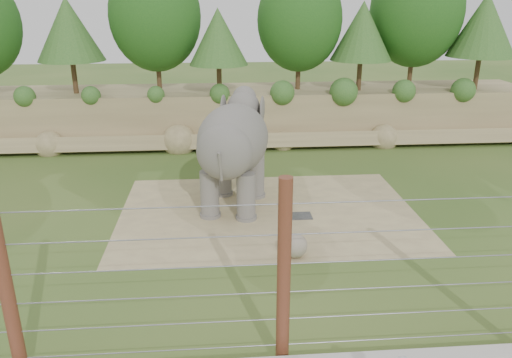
{
  "coord_description": "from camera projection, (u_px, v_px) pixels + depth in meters",
  "views": [
    {
      "loc": [
        -1.16,
        -12.52,
        6.92
      ],
      "look_at": [
        0.0,
        2.0,
        1.6
      ],
      "focal_mm": 35.0,
      "sensor_mm": 36.0,
      "label": 1
    }
  ],
  "objects": [
    {
      "name": "ground",
      "position": [
        262.0,
        256.0,
        14.18
      ],
      "size": [
        90.0,
        90.0,
        0.0
      ],
      "primitive_type": "plane",
      "color": "#385B21",
      "rests_on": "ground"
    },
    {
      "name": "back_embankment",
      "position": [
        251.0,
        60.0,
        24.73
      ],
      "size": [
        30.0,
        5.52,
        8.77
      ],
      "color": "olive",
      "rests_on": "ground"
    },
    {
      "name": "dirt_patch",
      "position": [
        268.0,
        212.0,
        17.02
      ],
      "size": [
        10.0,
        7.0,
        0.02
      ],
      "primitive_type": "cube",
      "color": "#998860",
      "rests_on": "ground"
    },
    {
      "name": "drain_grate",
      "position": [
        297.0,
        216.0,
        16.68
      ],
      "size": [
        1.0,
        0.6,
        0.03
      ],
      "primitive_type": "cube",
      "color": "#262628",
      "rests_on": "dirt_patch"
    },
    {
      "name": "elephant",
      "position": [
        233.0,
        155.0,
        16.9
      ],
      "size": [
        3.04,
        5.0,
        3.77
      ],
      "primitive_type": null,
      "rotation": [
        0.0,
        0.0,
        -0.24
      ],
      "color": "slate",
      "rests_on": "ground"
    },
    {
      "name": "stone_ball",
      "position": [
        295.0,
        246.0,
        13.97
      ],
      "size": [
        0.7,
        0.7,
        0.7
      ],
      "primitive_type": "sphere",
      "color": "gray",
      "rests_on": "dirt_patch"
    },
    {
      "name": "barrier_fence",
      "position": [
        284.0,
        278.0,
        9.28
      ],
      "size": [
        20.26,
        0.26,
        4.0
      ],
      "color": "#58311E",
      "rests_on": "ground"
    }
  ]
}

